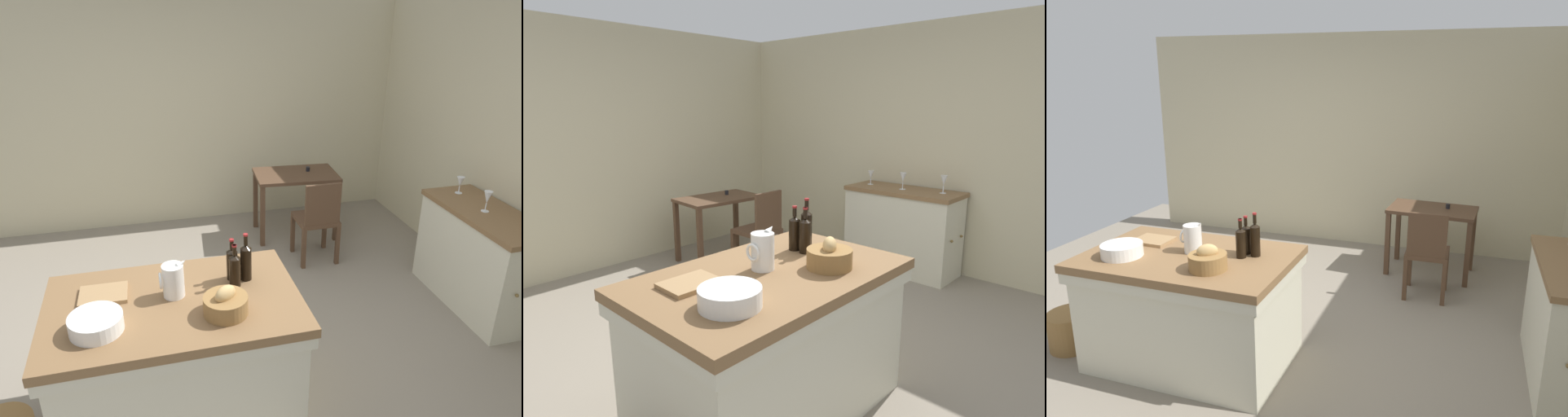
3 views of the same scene
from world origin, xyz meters
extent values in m
plane|color=gray|center=(0.00, 0.00, 0.00)|extent=(6.76, 6.76, 0.00)
cube|color=beige|center=(0.00, 2.60, 1.30)|extent=(5.32, 0.12, 2.60)
cube|color=brown|center=(-0.39, -0.51, 0.83)|extent=(1.52, 0.95, 0.06)
cube|color=beige|center=(-0.39, -0.51, 0.76)|extent=(1.50, 0.93, 0.08)
cube|color=beige|center=(-0.39, -0.51, 0.40)|extent=(1.44, 0.87, 0.80)
sphere|color=brown|center=(2.14, -0.49, 0.47)|extent=(0.03, 0.03, 0.03)
cube|color=#513826|center=(1.15, 1.83, 0.72)|extent=(0.94, 0.63, 0.04)
cube|color=#513826|center=(0.72, 1.62, 0.35)|extent=(0.05, 0.05, 0.70)
cube|color=#513826|center=(1.54, 1.55, 0.35)|extent=(0.05, 0.05, 0.70)
cube|color=#513826|center=(0.76, 2.11, 0.35)|extent=(0.05, 0.05, 0.70)
cube|color=#513826|center=(1.59, 2.04, 0.35)|extent=(0.05, 0.05, 0.70)
cylinder|color=black|center=(1.30, 1.87, 0.76)|extent=(0.04, 0.04, 0.05)
cube|color=#513826|center=(1.17, 1.23, 0.45)|extent=(0.40, 0.40, 0.04)
cube|color=#513826|center=(1.17, 1.05, 0.68)|extent=(0.36, 0.03, 0.42)
cube|color=#513826|center=(1.35, 1.41, 0.21)|extent=(0.04, 0.04, 0.43)
cube|color=#513826|center=(0.99, 1.41, 0.21)|extent=(0.04, 0.04, 0.43)
cube|color=#513826|center=(1.35, 1.05, 0.21)|extent=(0.04, 0.04, 0.43)
cube|color=#513826|center=(0.99, 1.05, 0.21)|extent=(0.04, 0.04, 0.43)
cylinder|color=white|center=(-0.38, -0.45, 0.97)|extent=(0.13, 0.13, 0.21)
cone|color=white|center=(-0.32, -0.45, 1.08)|extent=(0.07, 0.04, 0.06)
torus|color=white|center=(-0.46, -0.45, 0.98)|extent=(0.02, 0.10, 0.10)
cylinder|color=white|center=(-0.82, -0.68, 0.91)|extent=(0.29, 0.29, 0.09)
cylinder|color=olive|center=(-0.11, -0.70, 0.92)|extent=(0.26, 0.26, 0.11)
ellipsoid|color=tan|center=(-0.11, -0.70, 0.99)|extent=(0.16, 0.14, 0.10)
cube|color=#99754C|center=(-0.80, -0.35, 0.87)|extent=(0.29, 0.22, 0.02)
cylinder|color=black|center=(0.08, -0.37, 0.97)|extent=(0.07, 0.07, 0.22)
cone|color=black|center=(0.08, -0.37, 1.09)|extent=(0.07, 0.07, 0.03)
cylinder|color=black|center=(0.08, -0.37, 1.15)|extent=(0.03, 0.03, 0.08)
cylinder|color=maroon|center=(0.08, -0.37, 1.18)|extent=(0.03, 0.03, 0.01)
cylinder|color=black|center=(0.00, -0.34, 0.96)|extent=(0.07, 0.07, 0.19)
cone|color=black|center=(0.00, -0.34, 1.07)|extent=(0.07, 0.07, 0.02)
cylinder|color=black|center=(0.00, -0.34, 1.11)|extent=(0.03, 0.03, 0.07)
cylinder|color=maroon|center=(0.00, -0.34, 1.14)|extent=(0.03, 0.03, 0.01)
cylinder|color=black|center=(0.00, -0.43, 0.96)|extent=(0.07, 0.07, 0.20)
cone|color=black|center=(0.00, -0.43, 1.07)|extent=(0.07, 0.07, 0.02)
cylinder|color=black|center=(0.00, -0.43, 1.12)|extent=(0.03, 0.03, 0.07)
cylinder|color=maroon|center=(0.00, -0.43, 1.14)|extent=(0.03, 0.03, 0.01)
cylinder|color=olive|center=(-1.42, -0.66, 0.15)|extent=(0.35, 0.35, 0.30)
camera|label=1|loc=(-0.50, -3.00, 2.53)|focal=33.57mm
camera|label=2|loc=(-2.04, -2.15, 1.75)|focal=31.12mm
camera|label=3|loc=(1.50, -3.38, 2.14)|focal=33.68mm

